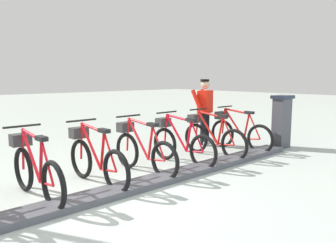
{
  "coord_description": "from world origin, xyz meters",
  "views": [
    {
      "loc": [
        -3.96,
        2.26,
        1.72
      ],
      "look_at": [
        0.5,
        -1.73,
        0.9
      ],
      "focal_mm": 35.02,
      "sensor_mm": 36.0,
      "label": 1
    }
  ],
  "objects_px": {
    "bike_docked_1": "(211,137)",
    "bike_docked_3": "(142,149)",
    "bike_docked_0": "(238,132)",
    "bike_docked_5": "(35,169)",
    "worker_near_rack": "(205,109)",
    "bike_docked_2": "(180,142)",
    "payment_kiosk": "(281,121)",
    "bike_docked_4": "(95,158)"
  },
  "relations": [
    {
      "from": "bike_docked_1",
      "to": "bike_docked_3",
      "type": "relative_size",
      "value": 1.0
    },
    {
      "from": "bike_docked_0",
      "to": "bike_docked_5",
      "type": "xyz_separation_m",
      "value": [
        0.0,
        4.74,
        0.0
      ]
    },
    {
      "from": "bike_docked_0",
      "to": "worker_near_rack",
      "type": "xyz_separation_m",
      "value": [
        0.92,
        0.15,
        0.48
      ]
    },
    {
      "from": "bike_docked_0",
      "to": "bike_docked_3",
      "type": "distance_m",
      "value": 2.85
    },
    {
      "from": "bike_docked_2",
      "to": "payment_kiosk",
      "type": "bearing_deg",
      "value": -101.3
    },
    {
      "from": "bike_docked_0",
      "to": "bike_docked_3",
      "type": "xyz_separation_m",
      "value": [
        0.0,
        2.85,
        0.0
      ]
    },
    {
      "from": "bike_docked_0",
      "to": "bike_docked_1",
      "type": "relative_size",
      "value": 1.0
    },
    {
      "from": "payment_kiosk",
      "to": "bike_docked_1",
      "type": "distance_m",
      "value": 2.01
    },
    {
      "from": "payment_kiosk",
      "to": "bike_docked_3",
      "type": "height_order",
      "value": "payment_kiosk"
    },
    {
      "from": "bike_docked_2",
      "to": "bike_docked_4",
      "type": "bearing_deg",
      "value": 90.0
    },
    {
      "from": "payment_kiosk",
      "to": "bike_docked_0",
      "type": "bearing_deg",
      "value": 59.31
    },
    {
      "from": "bike_docked_4",
      "to": "worker_near_rack",
      "type": "distance_m",
      "value": 3.78
    },
    {
      "from": "bike_docked_0",
      "to": "worker_near_rack",
      "type": "relative_size",
      "value": 1.04
    },
    {
      "from": "payment_kiosk",
      "to": "worker_near_rack",
      "type": "relative_size",
      "value": 0.77
    },
    {
      "from": "payment_kiosk",
      "to": "bike_docked_3",
      "type": "xyz_separation_m",
      "value": [
        0.57,
        3.81,
        -0.24
      ]
    },
    {
      "from": "worker_near_rack",
      "to": "bike_docked_3",
      "type": "bearing_deg",
      "value": 108.8
    },
    {
      "from": "bike_docked_4",
      "to": "bike_docked_1",
      "type": "bearing_deg",
      "value": -90.0
    },
    {
      "from": "bike_docked_1",
      "to": "bike_docked_5",
      "type": "height_order",
      "value": "same"
    },
    {
      "from": "bike_docked_2",
      "to": "bike_docked_5",
      "type": "xyz_separation_m",
      "value": [
        0.0,
        2.85,
        0.0
      ]
    },
    {
      "from": "bike_docked_1",
      "to": "payment_kiosk",
      "type": "bearing_deg",
      "value": -106.65
    },
    {
      "from": "bike_docked_0",
      "to": "bike_docked_2",
      "type": "relative_size",
      "value": 1.0
    },
    {
      "from": "worker_near_rack",
      "to": "bike_docked_2",
      "type": "bearing_deg",
      "value": 117.73
    },
    {
      "from": "bike_docked_1",
      "to": "bike_docked_0",
      "type": "bearing_deg",
      "value": -90.0
    },
    {
      "from": "worker_near_rack",
      "to": "payment_kiosk",
      "type": "bearing_deg",
      "value": -143.07
    },
    {
      "from": "bike_docked_1",
      "to": "worker_near_rack",
      "type": "xyz_separation_m",
      "value": [
        0.92,
        -0.79,
        0.48
      ]
    },
    {
      "from": "bike_docked_1",
      "to": "bike_docked_3",
      "type": "bearing_deg",
      "value": 90.0
    },
    {
      "from": "bike_docked_4",
      "to": "bike_docked_5",
      "type": "relative_size",
      "value": 1.0
    },
    {
      "from": "bike_docked_5",
      "to": "bike_docked_1",
      "type": "bearing_deg",
      "value": -90.0
    },
    {
      "from": "bike_docked_3",
      "to": "worker_near_rack",
      "type": "xyz_separation_m",
      "value": [
        0.92,
        -2.69,
        0.48
      ]
    },
    {
      "from": "payment_kiosk",
      "to": "bike_docked_0",
      "type": "xyz_separation_m",
      "value": [
        0.57,
        0.96,
        -0.24
      ]
    },
    {
      "from": "bike_docked_3",
      "to": "bike_docked_1",
      "type": "bearing_deg",
      "value": -90.0
    },
    {
      "from": "bike_docked_3",
      "to": "bike_docked_4",
      "type": "xyz_separation_m",
      "value": [
        0.0,
        0.95,
        0.0
      ]
    },
    {
      "from": "payment_kiosk",
      "to": "bike_docked_4",
      "type": "bearing_deg",
      "value": 83.15
    },
    {
      "from": "bike_docked_2",
      "to": "worker_near_rack",
      "type": "height_order",
      "value": "worker_near_rack"
    },
    {
      "from": "bike_docked_3",
      "to": "worker_near_rack",
      "type": "height_order",
      "value": "worker_near_rack"
    },
    {
      "from": "bike_docked_2",
      "to": "worker_near_rack",
      "type": "distance_m",
      "value": 2.03
    },
    {
      "from": "payment_kiosk",
      "to": "bike_docked_4",
      "type": "relative_size",
      "value": 0.74
    },
    {
      "from": "payment_kiosk",
      "to": "bike_docked_4",
      "type": "distance_m",
      "value": 4.8
    },
    {
      "from": "bike_docked_0",
      "to": "payment_kiosk",
      "type": "bearing_deg",
      "value": -120.69
    },
    {
      "from": "bike_docked_1",
      "to": "bike_docked_5",
      "type": "distance_m",
      "value": 3.79
    },
    {
      "from": "payment_kiosk",
      "to": "bike_docked_1",
      "type": "relative_size",
      "value": 0.74
    },
    {
      "from": "payment_kiosk",
      "to": "bike_docked_3",
      "type": "relative_size",
      "value": 0.74
    }
  ]
}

